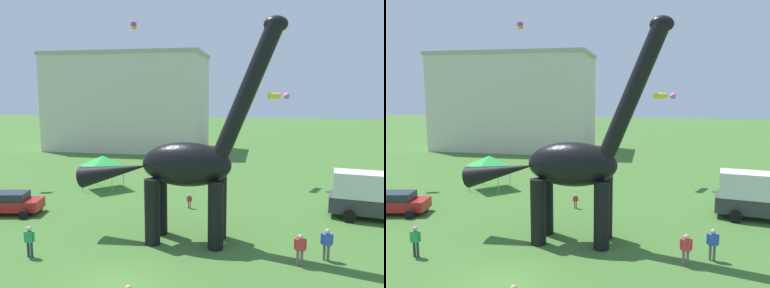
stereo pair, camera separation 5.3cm
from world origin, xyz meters
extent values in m
plane|color=#42702D|center=(0.00, 0.00, 0.00)|extent=(240.00, 240.00, 0.00)
cylinder|color=black|center=(3.74, 6.52, 1.87)|extent=(0.87, 0.87, 3.74)
cylinder|color=black|center=(3.74, 4.86, 1.87)|extent=(0.87, 0.87, 3.74)
cylinder|color=black|center=(0.17, 6.52, 1.87)|extent=(0.87, 0.87, 3.74)
cylinder|color=black|center=(0.17, 4.86, 1.87)|extent=(0.87, 0.87, 3.74)
ellipsoid|color=black|center=(1.95, 5.69, 4.49)|extent=(5.11, 2.20, 2.52)
cylinder|color=black|center=(5.27, 5.69, 8.52)|extent=(3.67, 0.94, 7.28)
ellipsoid|color=black|center=(6.67, 5.69, 11.98)|extent=(1.26, 0.79, 0.87)
cone|color=black|center=(-2.33, 5.69, 3.91)|extent=(4.49, 1.26, 2.13)
cube|color=red|center=(-11.21, 8.19, 0.67)|extent=(4.48, 2.61, 0.72)
cube|color=#232B35|center=(-11.21, 8.19, 1.29)|extent=(2.54, 2.00, 0.52)
cylinder|color=black|center=(-9.66, 9.08, 0.31)|extent=(0.65, 0.34, 0.62)
cylinder|color=black|center=(-9.66, 7.30, 0.31)|extent=(0.65, 0.34, 0.62)
cylinder|color=black|center=(-12.77, 9.08, 0.31)|extent=(0.65, 0.34, 0.62)
cube|color=#38383D|center=(13.57, 11.73, 0.95)|extent=(5.88, 3.06, 1.10)
cube|color=silver|center=(12.79, 11.73, 2.35)|extent=(3.89, 2.62, 1.70)
cylinder|color=black|center=(11.89, 12.78, 0.40)|extent=(0.83, 0.40, 0.80)
cylinder|color=black|center=(11.89, 10.68, 0.40)|extent=(0.83, 0.40, 0.80)
cylinder|color=#6B6056|center=(0.86, 11.79, 0.26)|extent=(0.09, 0.09, 0.53)
cylinder|color=#6B6056|center=(0.98, 11.79, 0.26)|extent=(0.09, 0.09, 0.53)
cube|color=#D1333D|center=(0.92, 11.79, 0.71)|extent=(0.29, 0.18, 0.37)
sphere|color=tan|center=(0.92, 11.79, 0.98)|extent=(0.16, 0.16, 0.16)
cylinder|color=#D1333D|center=(0.76, 11.79, 0.73)|extent=(0.07, 0.07, 0.35)
cylinder|color=#D1333D|center=(1.08, 11.79, 0.73)|extent=(0.07, 0.07, 0.35)
cylinder|color=#6B6056|center=(7.99, 3.57, 0.40)|extent=(0.13, 0.13, 0.80)
cylinder|color=#6B6056|center=(8.18, 3.57, 0.40)|extent=(0.13, 0.13, 0.80)
cube|color=#D1333D|center=(8.09, 3.57, 1.09)|extent=(0.43, 0.27, 0.57)
sphere|color=tan|center=(8.09, 3.57, 1.50)|extent=(0.25, 0.25, 0.25)
cylinder|color=#D1333D|center=(7.84, 3.57, 1.12)|extent=(0.11, 0.11, 0.54)
cylinder|color=#D1333D|center=(8.34, 3.57, 1.12)|extent=(0.11, 0.11, 0.54)
cylinder|color=#6B6056|center=(9.37, 4.47, 0.41)|extent=(0.14, 0.14, 0.82)
cylinder|color=#6B6056|center=(9.57, 4.47, 0.41)|extent=(0.14, 0.14, 0.82)
cube|color=blue|center=(9.47, 4.47, 1.11)|extent=(0.44, 0.27, 0.58)
sphere|color=tan|center=(9.47, 4.47, 1.53)|extent=(0.26, 0.26, 0.26)
cylinder|color=blue|center=(9.22, 4.47, 1.14)|extent=(0.11, 0.11, 0.55)
cylinder|color=blue|center=(9.73, 4.47, 1.14)|extent=(0.11, 0.11, 0.55)
cylinder|color=#2D3347|center=(-5.70, 2.02, 0.40)|extent=(0.13, 0.13, 0.81)
cylinder|color=#2D3347|center=(-5.51, 2.02, 0.40)|extent=(0.13, 0.13, 0.81)
cube|color=green|center=(-5.61, 2.02, 1.09)|extent=(0.44, 0.27, 0.57)
sphere|color=tan|center=(-5.61, 2.02, 1.51)|extent=(0.25, 0.25, 0.25)
cylinder|color=green|center=(-5.86, 2.02, 1.12)|extent=(0.11, 0.11, 0.54)
cylinder|color=green|center=(-5.35, 2.02, 1.12)|extent=(0.11, 0.11, 0.54)
sphere|color=tan|center=(1.47, -2.54, 1.42)|extent=(0.24, 0.24, 0.24)
cylinder|color=#B2B2B7|center=(-6.35, 17.39, 1.05)|extent=(0.06, 0.06, 2.10)
cylinder|color=#B2B2B7|center=(-6.35, 14.69, 1.05)|extent=(0.06, 0.06, 2.10)
cylinder|color=#B2B2B7|center=(-9.05, 17.39, 1.05)|extent=(0.06, 0.06, 2.10)
cylinder|color=#B2B2B7|center=(-9.05, 14.69, 1.05)|extent=(0.06, 0.06, 2.10)
pyramid|color=green|center=(-7.70, 16.04, 2.55)|extent=(3.15, 3.15, 0.90)
cube|color=purple|center=(-7.80, 25.13, 15.84)|extent=(0.67, 0.67, 0.38)
cube|color=orange|center=(-7.80, 25.13, 15.54)|extent=(0.67, 0.67, 0.38)
cylinder|color=yellow|center=(7.10, 20.99, 8.24)|extent=(1.33, 2.03, 0.56)
cone|color=pink|center=(8.09, 20.53, 8.24)|extent=(0.74, 0.69, 0.58)
cube|color=beige|center=(-14.18, 40.44, 6.95)|extent=(23.16, 11.31, 13.91)
cube|color=#ABA396|center=(-14.18, 40.44, 14.16)|extent=(23.62, 11.53, 0.50)
camera|label=1|loc=(6.15, -14.76, 8.43)|focal=35.26mm
camera|label=2|loc=(6.20, -14.75, 8.43)|focal=35.26mm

